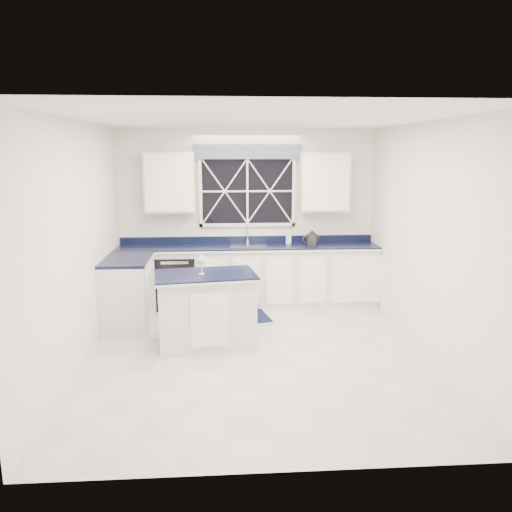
{
  "coord_description": "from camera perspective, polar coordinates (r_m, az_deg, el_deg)",
  "views": [
    {
      "loc": [
        -0.39,
        -5.55,
        2.36
      ],
      "look_at": [
        0.01,
        0.4,
        1.1
      ],
      "focal_mm": 35.0,
      "sensor_mm": 36.0,
      "label": 1
    }
  ],
  "objects": [
    {
      "name": "ground",
      "position": [
        6.04,
        0.15,
        -11.08
      ],
      "size": [
        4.5,
        4.5,
        0.0
      ],
      "primitive_type": "plane",
      "color": "beige",
      "rests_on": "ground"
    },
    {
      "name": "island",
      "position": [
        6.2,
        -5.74,
        -6.05
      ],
      "size": [
        1.3,
        0.89,
        0.9
      ],
      "rotation": [
        0.0,
        0.0,
        0.14
      ],
      "color": "silver",
      "rests_on": "ground"
    },
    {
      "name": "wine_glass",
      "position": [
        6.02,
        -6.26,
        -0.58
      ],
      "size": [
        0.1,
        0.1,
        0.23
      ],
      "color": "silver",
      "rests_on": "island"
    },
    {
      "name": "dishwasher",
      "position": [
        7.78,
        -8.99,
        -2.75
      ],
      "size": [
        0.6,
        0.58,
        0.82
      ],
      "primitive_type": "cube",
      "color": "black",
      "rests_on": "ground"
    },
    {
      "name": "faucet",
      "position": [
        7.81,
        -0.95,
        2.61
      ],
      "size": [
        0.05,
        0.2,
        0.3
      ],
      "color": "silver",
      "rests_on": "countertop"
    },
    {
      "name": "rug",
      "position": [
        7.19,
        -3.15,
        -7.19
      ],
      "size": [
        1.42,
        1.03,
        0.02
      ],
      "rotation": [
        0.0,
        0.0,
        0.21
      ],
      "color": "#B6B5B0",
      "rests_on": "ground"
    },
    {
      "name": "kettle",
      "position": [
        7.76,
        6.4,
        2.07
      ],
      "size": [
        0.31,
        0.24,
        0.22
      ],
      "rotation": [
        0.0,
        0.0,
        0.34
      ],
      "color": "#2D2D30",
      "rests_on": "countertop"
    },
    {
      "name": "countertop",
      "position": [
        7.65,
        -0.87,
        1.05
      ],
      "size": [
        3.98,
        0.64,
        0.04
      ],
      "primitive_type": "cube",
      "color": "black",
      "rests_on": "base_cabinets"
    },
    {
      "name": "soap_bottle",
      "position": [
        7.82,
        3.75,
        2.08
      ],
      "size": [
        0.09,
        0.09,
        0.18
      ],
      "primitive_type": "imported",
      "rotation": [
        0.0,
        0.0,
        -0.15
      ],
      "color": "silver",
      "rests_on": "countertop"
    },
    {
      "name": "base_cabinets",
      "position": [
        7.58,
        -3.3,
        -2.71
      ],
      "size": [
        3.99,
        1.6,
        0.9
      ],
      "color": "silver",
      "rests_on": "ground"
    },
    {
      "name": "window",
      "position": [
        7.78,
        -0.99,
        8.0
      ],
      "size": [
        1.65,
        0.09,
        1.26
      ],
      "color": "black",
      "rests_on": "ground"
    },
    {
      "name": "upper_cabinets",
      "position": [
        7.65,
        -0.95,
        8.46
      ],
      "size": [
        3.1,
        0.34,
        0.9
      ],
      "color": "silver",
      "rests_on": "ground"
    },
    {
      "name": "back_wall",
      "position": [
        7.88,
        -1.0,
        4.54
      ],
      "size": [
        4.0,
        0.1,
        2.7
      ],
      "primitive_type": "cube",
      "color": "white",
      "rests_on": "ground"
    }
  ]
}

